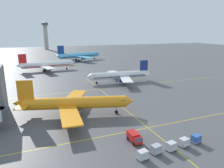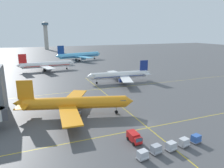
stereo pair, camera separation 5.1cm
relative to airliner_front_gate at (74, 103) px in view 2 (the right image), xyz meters
The scene contains 13 objects.
ground_plane 20.92m from the airliner_front_gate, 39.99° to the right, with size 600.00×600.00×0.00m, color #4C4C4F.
airliner_front_gate is the anchor object (origin of this frame).
airliner_second_row 43.27m from the airliner_front_gate, 48.05° to the left, with size 32.45×27.88×10.08m.
airliner_third_row 76.46m from the airliner_front_gate, 91.10° to the left, with size 35.00×30.19×10.89m.
airliner_far_left_stand 116.87m from the airliner_front_gate, 76.28° to the left, with size 41.04×34.96×12.93m.
taxiway_markings 16.79m from the airliner_front_gate, 15.54° to the left, with size 161.89×86.32×0.01m.
service_truck_red_van 22.33m from the airliner_front_gate, 65.39° to the right, with size 2.32×4.20×2.10m.
baggage_cart_row_leftmost 27.78m from the airliner_front_gate, 73.86° to the right, with size 2.85×1.99×1.86m.
baggage_cart_row_second 28.28m from the airliner_front_gate, 66.55° to the right, with size 2.85×1.99×1.86m.
baggage_cart_row_middle 30.02m from the airliner_front_gate, 60.52° to the right, with size 2.85×1.99×1.86m.
baggage_cart_row_fourth 31.69m from the airliner_front_gate, 54.73° to the right, with size 2.85×1.99×1.86m.
baggage_cart_row_fifth 33.65m from the airliner_front_gate, 49.58° to the right, with size 2.85×1.99×1.86m.
control_tower 236.24m from the airliner_front_gate, 87.13° to the left, with size 8.82×8.82×36.26m.
Camera 2 is at (-26.52, -43.70, 24.05)m, focal length 33.22 mm.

